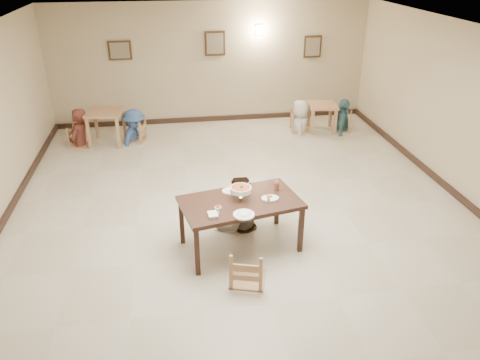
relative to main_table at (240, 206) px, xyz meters
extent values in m
plane|color=beige|center=(0.19, 0.88, -0.72)|extent=(10.00, 10.00, 0.00)
plane|color=silver|center=(0.19, 0.88, 2.28)|extent=(10.00, 10.00, 0.00)
plane|color=#C4B08D|center=(0.19, 5.88, 0.78)|extent=(10.00, 0.00, 10.00)
plane|color=#C4B08D|center=(4.19, 0.88, 0.78)|extent=(0.00, 10.00, 10.00)
cube|color=black|center=(0.19, 5.85, -0.66)|extent=(8.00, 0.06, 0.12)
cube|color=black|center=(4.16, 0.88, -0.66)|extent=(0.06, 10.00, 0.12)
cube|color=#392313|center=(-2.01, 5.84, 1.18)|extent=(0.55, 0.03, 0.45)
cube|color=gray|center=(-2.01, 5.83, 1.18)|extent=(0.45, 0.01, 0.37)
cube|color=#392313|center=(0.29, 5.84, 1.28)|extent=(0.50, 0.03, 0.60)
cube|color=gray|center=(0.29, 5.83, 1.28)|extent=(0.41, 0.01, 0.49)
cube|color=#392313|center=(2.79, 5.84, 1.13)|extent=(0.45, 0.03, 0.55)
cube|color=gray|center=(2.79, 5.83, 1.13)|extent=(0.37, 0.01, 0.45)
cube|color=#FFD88C|center=(1.39, 5.84, 1.58)|extent=(0.16, 0.05, 0.22)
cube|color=#391F15|center=(0.00, 0.00, 0.05)|extent=(1.88, 1.30, 0.06)
cube|color=#391F15|center=(-0.69, -0.58, -0.35)|extent=(0.07, 0.07, 0.74)
cube|color=#391F15|center=(0.87, -0.25, -0.35)|extent=(0.07, 0.07, 0.74)
cube|color=#391F15|center=(-0.87, 0.25, -0.35)|extent=(0.07, 0.07, 0.74)
cube|color=#391F15|center=(0.69, 0.58, -0.35)|extent=(0.07, 0.07, 0.74)
cube|color=tan|center=(0.09, 0.70, -0.28)|extent=(0.46, 0.46, 0.05)
cube|color=tan|center=(-0.03, -0.81, -0.26)|extent=(0.48, 0.48, 0.05)
imported|color=gray|center=(0.07, 0.62, 0.14)|extent=(0.99, 0.87, 1.73)
torus|color=silver|center=(0.01, 0.04, 0.21)|extent=(0.24, 0.24, 0.01)
cylinder|color=silver|center=(0.01, 0.04, 0.10)|extent=(0.06, 0.06, 0.04)
cone|color=#FFA526|center=(0.01, 0.04, 0.15)|extent=(0.04, 0.04, 0.06)
cylinder|color=white|center=(0.01, 0.04, 0.25)|extent=(0.31, 0.31, 0.07)
cylinder|color=#B74114|center=(0.01, 0.04, 0.28)|extent=(0.27, 0.27, 0.02)
sphere|color=#2D7223|center=(0.02, 0.03, 0.30)|extent=(0.04, 0.04, 0.04)
cylinder|color=silver|center=(0.13, 0.10, 0.31)|extent=(0.15, 0.09, 0.10)
cylinder|color=silver|center=(0.11, 0.09, 0.15)|extent=(0.01, 0.01, 0.14)
cylinder|color=silver|center=(-0.09, 0.09, 0.15)|extent=(0.01, 0.01, 0.14)
cylinder|color=silver|center=(0.01, -0.07, 0.15)|extent=(0.01, 0.01, 0.14)
cylinder|color=white|center=(-0.08, 0.30, 0.09)|extent=(0.31, 0.31, 0.02)
ellipsoid|color=white|center=(-0.08, 0.30, 0.10)|extent=(0.20, 0.17, 0.07)
cylinder|color=white|center=(-0.02, -0.42, 0.09)|extent=(0.30, 0.30, 0.02)
ellipsoid|color=white|center=(-0.02, -0.42, 0.10)|extent=(0.20, 0.17, 0.07)
cylinder|color=white|center=(0.44, -0.01, 0.09)|extent=(0.26, 0.26, 0.02)
sphere|color=#2D7223|center=(0.40, -0.08, 0.12)|extent=(0.04, 0.04, 0.04)
cylinder|color=white|center=(-0.35, -0.16, 0.09)|extent=(0.10, 0.10, 0.02)
cylinder|color=maroon|center=(-0.35, -0.16, 0.10)|extent=(0.08, 0.08, 0.01)
cube|color=white|center=(-0.44, -0.36, 0.10)|extent=(0.14, 0.18, 0.03)
cube|color=silver|center=(-0.39, -0.27, 0.09)|extent=(0.02, 0.19, 0.01)
cube|color=silver|center=(-0.36, -0.27, 0.09)|extent=(0.02, 0.19, 0.01)
cylinder|color=white|center=(0.60, 0.25, 0.16)|extent=(0.08, 0.08, 0.15)
cylinder|color=orange|center=(0.60, 0.25, 0.14)|extent=(0.07, 0.07, 0.11)
cube|color=tan|center=(-2.40, 4.68, 0.03)|extent=(0.88, 0.88, 0.06)
cube|color=tan|center=(-2.77, 4.39, -0.36)|extent=(0.07, 0.07, 0.72)
cube|color=tan|center=(-2.11, 4.31, -0.36)|extent=(0.07, 0.07, 0.72)
cube|color=tan|center=(-2.68, 5.05, -0.36)|extent=(0.07, 0.07, 0.72)
cube|color=tan|center=(-2.02, 4.96, -0.36)|extent=(0.07, 0.07, 0.72)
cube|color=tan|center=(2.79, 4.72, -0.08)|extent=(0.76, 0.76, 0.06)
cube|color=tan|center=(2.48, 4.48, -0.41)|extent=(0.07, 0.07, 0.62)
cube|color=tan|center=(3.03, 4.41, -0.41)|extent=(0.07, 0.07, 0.62)
cube|color=tan|center=(2.55, 5.03, -0.41)|extent=(0.07, 0.07, 0.62)
cube|color=tan|center=(3.10, 4.96, -0.41)|extent=(0.07, 0.07, 0.62)
cube|color=tan|center=(-3.01, 4.61, -0.31)|extent=(0.42, 0.42, 0.05)
cube|color=tan|center=(-1.78, 4.71, -0.28)|extent=(0.46, 0.46, 0.05)
cube|color=tan|center=(2.26, 4.79, -0.27)|extent=(0.46, 0.46, 0.05)
cube|color=tan|center=(3.31, 4.64, -0.31)|extent=(0.42, 0.42, 0.05)
imported|color=maroon|center=(-3.01, 4.61, 0.16)|extent=(0.62, 0.75, 1.77)
imported|color=#4A6DA7|center=(-1.78, 4.71, 0.05)|extent=(0.91, 1.14, 1.55)
imported|color=silver|center=(2.26, 4.79, 0.06)|extent=(0.68, 0.87, 1.57)
imported|color=teal|center=(3.31, 4.64, 0.08)|extent=(0.74, 1.02, 1.60)
camera|label=1|loc=(-0.93, -5.90, 3.40)|focal=35.00mm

